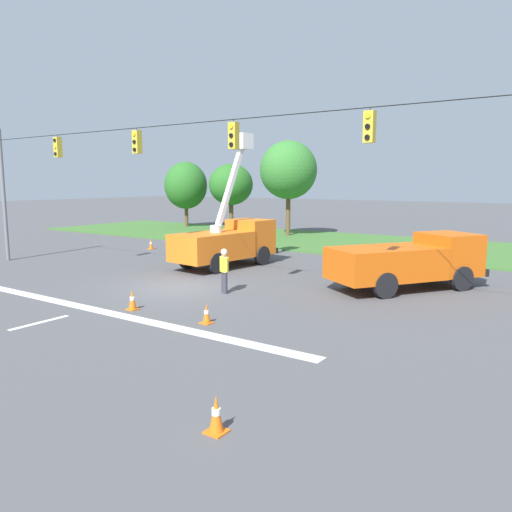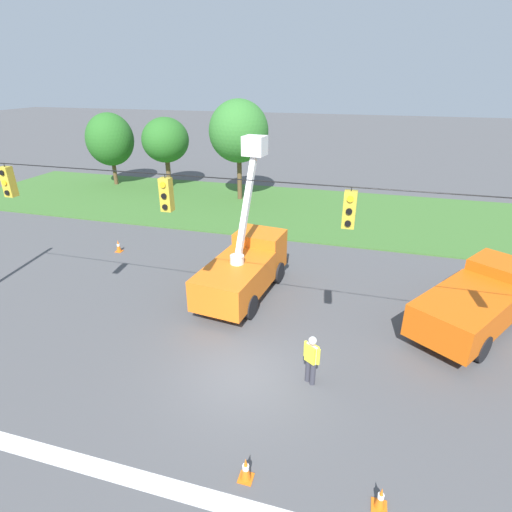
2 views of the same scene
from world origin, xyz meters
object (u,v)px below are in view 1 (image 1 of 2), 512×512
Objects in this scene: traffic_cone_foreground_left at (151,244)px; utility_truck_bucket_lift at (227,240)px; traffic_cone_mid_right at (207,314)px; tree_far_west at (186,186)px; utility_truck_support_near at (409,260)px; traffic_cone_near_bucket at (216,415)px; road_worker at (224,268)px; tree_west at (231,185)px; traffic_cone_mid_left at (132,300)px; tree_centre at (289,170)px.

utility_truck_bucket_lift is at bearing -16.92° from traffic_cone_foreground_left.
tree_far_west is at bearing 133.36° from traffic_cone_mid_right.
utility_truck_support_near reaches higher than traffic_cone_near_bucket.
utility_truck_bucket_lift is 10.63m from traffic_cone_mid_right.
road_worker is 2.53× the size of traffic_cone_foreground_left.
road_worker is at bearing -53.30° from tree_west.
utility_truck_bucket_lift is 9.38m from traffic_cone_mid_left.
tree_far_west is 0.92× the size of utility_truck_bucket_lift.
traffic_cone_foreground_left reaches higher than traffic_cone_mid_right.
traffic_cone_mid_right is (3.18, 0.16, -0.04)m from traffic_cone_mid_left.
traffic_cone_near_bucket is at bearing -46.95° from tree_far_west.
tree_far_west is 33.75m from traffic_cone_mid_right.
traffic_cone_foreground_left reaches higher than traffic_cone_near_bucket.
traffic_cone_foreground_left is (-12.03, 7.59, -0.66)m from road_worker.
traffic_cone_foreground_left is (3.69, -13.50, -3.77)m from tree_west.
traffic_cone_near_bucket is (15.34, -28.12, -4.95)m from tree_centre.
tree_west is 8.77× the size of traffic_cone_near_bucket.
traffic_cone_mid_left is 1.03× the size of traffic_cone_near_bucket.
utility_truck_bucket_lift is 10.79× the size of traffic_cone_mid_right.
tree_centre is 12.00× the size of traffic_cone_mid_right.
tree_west is at bearing 143.01° from utility_truck_support_near.
tree_far_west is 9.89× the size of traffic_cone_mid_right.
utility_truck_support_near is 7.56m from road_worker.
traffic_cone_mid_right is at bearing -59.35° from road_worker.
tree_west is at bearing 105.27° from traffic_cone_foreground_left.
tree_centre reaches higher than tree_west.
traffic_cone_mid_right is at bearing -112.42° from utility_truck_support_near.
utility_truck_support_near reaches higher than traffic_cone_mid_right.
utility_truck_bucket_lift reaches higher than traffic_cone_mid_right.
tree_centre is 11.13× the size of traffic_cone_near_bucket.
tree_far_west is at bearing 135.20° from road_worker.
traffic_cone_mid_left is (-6.73, -8.77, -0.83)m from utility_truck_support_near.
tree_centre reaches higher than utility_truck_bucket_lift.
traffic_cone_near_bucket is at bearing -48.50° from traffic_cone_mid_right.
utility_truck_bucket_lift is (17.10, -15.64, -2.62)m from tree_far_west.
tree_west reaches higher than traffic_cone_mid_right.
tree_far_west is 31.05m from utility_truck_support_near.
tree_centre is 25.85m from traffic_cone_mid_right.
traffic_cone_mid_right is (14.21, -11.26, -0.04)m from traffic_cone_foreground_left.
utility_truck_bucket_lift is 17.45m from traffic_cone_near_bucket.
tree_west is (5.14, 0.38, 0.09)m from tree_far_west.
utility_truck_bucket_lift is 6.33m from road_worker.
tree_west reaches higher than traffic_cone_near_bucket.
tree_west is at bearing 165.81° from tree_centre.
traffic_cone_mid_right is (2.18, -3.68, -0.70)m from road_worker.
tree_far_west is at bearing 128.97° from traffic_cone_mid_left.
tree_centre is 10.81× the size of traffic_cone_mid_left.
utility_truck_support_near is 3.77× the size of road_worker.
road_worker is at bearing -65.96° from tree_centre.
utility_truck_bucket_lift is 9.77× the size of traffic_cone_foreground_left.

